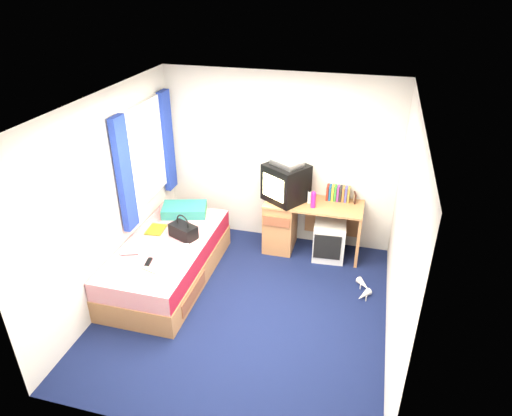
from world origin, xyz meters
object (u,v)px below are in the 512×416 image
(desk, at_px, (293,223))
(towel, at_px, (174,254))
(picture_frame, at_px, (355,198))
(handbag, at_px, (183,231))
(storage_cube, at_px, (329,240))
(pink_water_bottle, at_px, (313,200))
(water_bottle, at_px, (130,252))
(vcr, at_px, (287,163))
(magazine, at_px, (156,230))
(bed, at_px, (168,261))
(pillow, at_px, (184,210))
(white_heels, at_px, (364,290))
(colour_swatch_fan, at_px, (151,270))
(crt_tv, at_px, (286,183))
(aerosol_can, at_px, (309,197))
(remote_control, at_px, (149,262))

(desk, xyz_separation_m, towel, (-1.15, -1.39, 0.19))
(picture_frame, relative_size, handbag, 0.36)
(storage_cube, xyz_separation_m, pink_water_bottle, (-0.25, -0.03, 0.59))
(towel, bearing_deg, water_bottle, -172.19)
(vcr, xyz_separation_m, towel, (-1.03, -1.40, -0.69))
(vcr, xyz_separation_m, magazine, (-1.51, -0.88, -0.74))
(magazine, bearing_deg, picture_frame, 23.06)
(bed, distance_m, handbag, 0.44)
(vcr, relative_size, towel, 1.18)
(storage_cube, xyz_separation_m, picture_frame, (0.27, 0.25, 0.56))
(pillow, bearing_deg, handbag, -68.27)
(desk, relative_size, white_heels, 2.93)
(bed, bearing_deg, colour_swatch_fan, -81.04)
(crt_tv, height_order, white_heels, crt_tv)
(towel, bearing_deg, picture_frame, 38.60)
(storage_cube, distance_m, handbag, 1.97)
(bed, height_order, pillow, pillow)
(storage_cube, height_order, handbag, handbag)
(crt_tv, xyz_separation_m, white_heels, (1.16, -0.77, -0.96))
(magazine, bearing_deg, pink_water_bottle, 21.46)
(desk, distance_m, handbag, 1.56)
(desk, relative_size, pink_water_bottle, 6.39)
(picture_frame, relative_size, towel, 0.43)
(pink_water_bottle, relative_size, aerosol_can, 1.23)
(pink_water_bottle, distance_m, handbag, 1.71)
(picture_frame, height_order, handbag, picture_frame)
(desk, relative_size, picture_frame, 9.29)
(vcr, height_order, white_heels, vcr)
(bed, xyz_separation_m, vcr, (1.27, 1.12, 1.02))
(bed, xyz_separation_m, towel, (0.23, -0.28, 0.33))
(desk, bearing_deg, magazine, -151.76)
(aerosol_can, bearing_deg, storage_cube, -14.28)
(bed, relative_size, pillow, 3.41)
(handbag, bearing_deg, towel, -57.61)
(pink_water_bottle, distance_m, remote_control, 2.22)
(pillow, height_order, white_heels, pillow)
(desk, bearing_deg, bed, -141.13)
(colour_swatch_fan, bearing_deg, crt_tv, 55.44)
(handbag, bearing_deg, remote_control, -81.68)
(pink_water_bottle, relative_size, white_heels, 0.46)
(aerosol_can, height_order, towel, aerosol_can)
(picture_frame, xyz_separation_m, towel, (-1.94, -1.55, -0.23))
(vcr, xyz_separation_m, white_heels, (1.16, -0.78, -1.25))
(storage_cube, bearing_deg, aerosol_can, 161.69)
(aerosol_can, bearing_deg, handbag, -146.78)
(vcr, relative_size, pink_water_bottle, 1.88)
(aerosol_can, bearing_deg, picture_frame, 16.15)
(colour_swatch_fan, bearing_deg, vcr, 55.44)
(desk, distance_m, vcr, 0.89)
(desk, bearing_deg, pink_water_bottle, -24.78)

